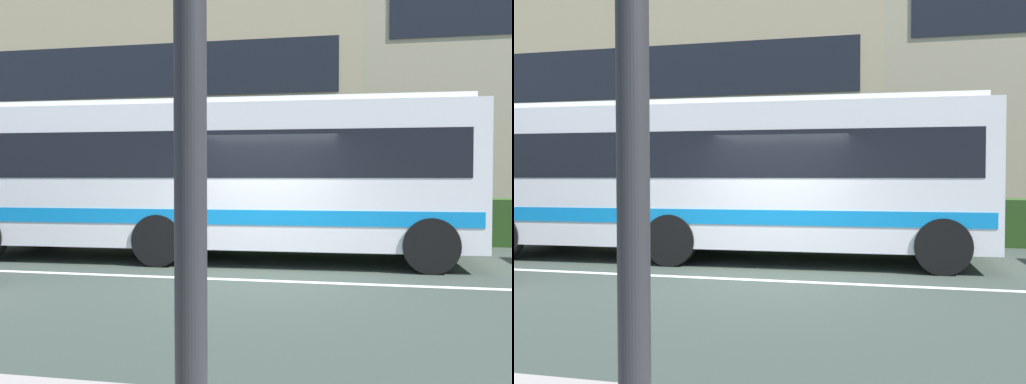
% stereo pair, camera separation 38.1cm
% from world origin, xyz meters
% --- Properties ---
extents(ground_plane, '(160.00, 160.00, 0.00)m').
position_xyz_m(ground_plane, '(0.00, 0.00, 0.00)').
color(ground_plane, '#303932').
extents(lane_centre_line, '(60.00, 0.16, 0.01)m').
position_xyz_m(lane_centre_line, '(0.00, 0.00, 0.00)').
color(lane_centre_line, silver).
rests_on(lane_centre_line, ground_plane).
extents(hedge_row_far, '(15.97, 1.10, 1.16)m').
position_xyz_m(hedge_row_far, '(3.35, 5.82, 0.58)').
color(hedge_row_far, '#27491A').
rests_on(hedge_row_far, ground_plane).
extents(apartment_block_left, '(19.79, 9.56, 9.72)m').
position_xyz_m(apartment_block_left, '(-8.24, 15.21, 4.86)').
color(apartment_block_left, tan).
rests_on(apartment_block_left, ground_plane).
extents(transit_bus, '(10.86, 2.96, 3.23)m').
position_xyz_m(transit_bus, '(-1.53, 2.26, 1.78)').
color(transit_bus, silver).
rests_on(transit_bus, ground_plane).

